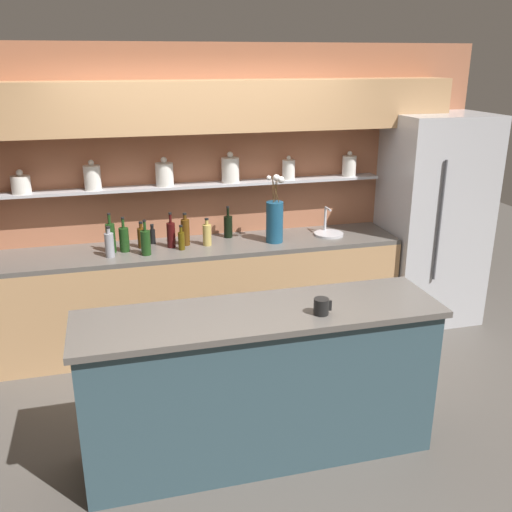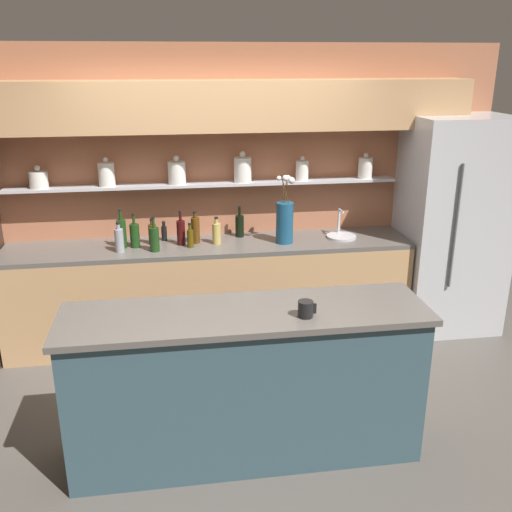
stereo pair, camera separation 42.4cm
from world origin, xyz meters
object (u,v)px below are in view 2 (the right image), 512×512
(flower_vase, at_px, (285,220))
(bottle_wine_9, at_px, (154,239))
(bottle_spirit_2, at_px, (152,234))
(bottle_spirit_1, at_px, (195,230))
(refrigerator, at_px, (452,226))
(bottle_spirit_6, at_px, (119,240))
(bottle_wine_5, at_px, (240,226))
(bottle_wine_7, at_px, (135,235))
(bottle_oil_3, at_px, (190,238))
(bottle_spirit_8, at_px, (217,233))
(bottle_wine_4, at_px, (181,232))
(coffee_mug, at_px, (306,309))
(bottle_sauce_0, at_px, (164,232))
(sink_fixture, at_px, (341,235))
(bottle_wine_10, at_px, (122,233))

(flower_vase, bearing_deg, bottle_wine_9, -176.58)
(bottle_spirit_2, bearing_deg, bottle_spirit_1, -2.95)
(refrigerator, height_order, bottle_spirit_6, refrigerator)
(bottle_wine_5, height_order, bottle_wine_7, bottle_wine_7)
(bottle_spirit_1, relative_size, bottle_spirit_6, 1.11)
(bottle_oil_3, relative_size, bottle_spirit_8, 0.89)
(bottle_wine_4, bearing_deg, coffee_mug, -69.30)
(flower_vase, relative_size, bottle_spirit_8, 2.54)
(refrigerator, relative_size, bottle_wine_9, 6.65)
(bottle_sauce_0, distance_m, bottle_wine_5, 0.68)
(bottle_spirit_6, height_order, bottle_wine_7, bottle_wine_7)
(flower_vase, relative_size, bottle_wine_4, 2.01)
(bottle_spirit_1, distance_m, bottle_wine_7, 0.53)
(bottle_wine_4, bearing_deg, bottle_spirit_2, 168.21)
(flower_vase, xyz_separation_m, bottle_oil_3, (-0.83, -0.01, -0.12))
(refrigerator, xyz_separation_m, bottle_spirit_1, (-2.37, 0.08, 0.04))
(bottle_oil_3, distance_m, bottle_spirit_6, 0.60)
(refrigerator, height_order, bottle_sauce_0, refrigerator)
(flower_vase, bearing_deg, bottle_wine_4, 175.03)
(refrigerator, distance_m, sink_fixture, 1.05)
(bottle_wine_7, bearing_deg, bottle_spirit_6, -136.64)
(bottle_spirit_2, bearing_deg, sink_fixture, -1.85)
(sink_fixture, bearing_deg, refrigerator, -2.70)
(bottle_wine_4, bearing_deg, bottle_spirit_1, 14.19)
(sink_fixture, bearing_deg, bottle_spirit_6, -176.43)
(bottle_spirit_1, distance_m, bottle_spirit_2, 0.38)
(bottle_sauce_0, relative_size, bottle_spirit_6, 0.68)
(bottle_spirit_6, xyz_separation_m, bottle_wine_9, (0.29, -0.02, 0.00))
(flower_vase, relative_size, bottle_wine_7, 2.08)
(bottle_wine_9, relative_size, bottle_wine_10, 0.88)
(bottle_spirit_2, xyz_separation_m, bottle_oil_3, (0.32, -0.14, -0.01))
(bottle_spirit_1, bearing_deg, bottle_wine_9, -153.25)
(bottle_spirit_6, relative_size, bottle_spirit_8, 1.07)
(bottle_wine_7, bearing_deg, coffee_mug, -59.04)
(flower_vase, relative_size, bottle_spirit_1, 2.15)
(bottle_spirit_2, relative_size, bottle_oil_3, 1.07)
(sink_fixture, height_order, bottle_wine_5, bottle_wine_5)
(bottle_oil_3, height_order, bottle_wine_4, bottle_wine_4)
(sink_fixture, xyz_separation_m, bottle_spirit_8, (-1.14, -0.02, 0.07))
(bottle_spirit_1, bearing_deg, bottle_spirit_6, -166.26)
(bottle_spirit_2, height_order, coffee_mug, bottle_spirit_2)
(sink_fixture, relative_size, bottle_wine_7, 0.90)
(bottle_spirit_6, height_order, bottle_spirit_8, bottle_spirit_6)
(refrigerator, height_order, bottle_wine_7, refrigerator)
(bottle_wine_4, distance_m, bottle_spirit_8, 0.31)
(refrigerator, relative_size, coffee_mug, 17.96)
(bottle_wine_5, height_order, coffee_mug, bottle_wine_5)
(refrigerator, distance_m, bottle_wine_10, 3.00)
(bottle_oil_3, xyz_separation_m, bottle_spirit_8, (0.23, 0.07, 0.01))
(refrigerator, relative_size, sink_fixture, 7.41)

